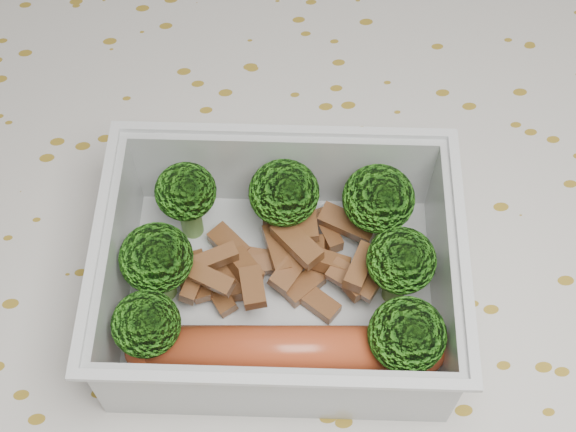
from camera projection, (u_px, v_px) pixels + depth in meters
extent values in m
cube|color=brown|center=(280.00, 245.00, 0.51)|extent=(1.40, 0.90, 0.04)
cube|color=silver|center=(279.00, 227.00, 0.49)|extent=(1.46, 0.96, 0.01)
cube|color=silver|center=(280.00, 297.00, 0.46)|extent=(0.20, 0.16, 0.00)
cube|color=silver|center=(284.00, 170.00, 0.47)|extent=(0.18, 0.03, 0.06)
cube|color=silver|center=(275.00, 392.00, 0.40)|extent=(0.18, 0.03, 0.06)
cube|color=silver|center=(443.00, 276.00, 0.44)|extent=(0.02, 0.13, 0.06)
cube|color=silver|center=(117.00, 268.00, 0.44)|extent=(0.02, 0.13, 0.06)
cube|color=silver|center=(284.00, 130.00, 0.45)|extent=(0.19, 0.03, 0.00)
cube|color=silver|center=(274.00, 380.00, 0.37)|extent=(0.19, 0.03, 0.00)
cube|color=silver|center=(463.00, 249.00, 0.41)|extent=(0.03, 0.14, 0.00)
cube|color=silver|center=(96.00, 239.00, 0.41)|extent=(0.03, 0.14, 0.00)
cylinder|color=#608C3F|center=(191.00, 217.00, 0.47)|extent=(0.01, 0.01, 0.03)
ellipsoid|color=#348C18|center=(186.00, 191.00, 0.45)|extent=(0.03, 0.03, 0.03)
cylinder|color=#608C3F|center=(284.00, 218.00, 0.47)|extent=(0.01, 0.01, 0.03)
ellipsoid|color=#348C18|center=(284.00, 193.00, 0.45)|extent=(0.04, 0.04, 0.03)
cylinder|color=#608C3F|center=(374.00, 224.00, 0.47)|extent=(0.01, 0.01, 0.03)
ellipsoid|color=#348C18|center=(378.00, 199.00, 0.45)|extent=(0.04, 0.04, 0.03)
cylinder|color=#608C3F|center=(163.00, 281.00, 0.45)|extent=(0.01, 0.01, 0.03)
ellipsoid|color=#348C18|center=(156.00, 258.00, 0.43)|extent=(0.04, 0.04, 0.03)
cylinder|color=#608C3F|center=(395.00, 283.00, 0.45)|extent=(0.01, 0.01, 0.03)
ellipsoid|color=#348C18|center=(401.00, 260.00, 0.43)|extent=(0.04, 0.04, 0.03)
cylinder|color=#608C3F|center=(154.00, 344.00, 0.43)|extent=(0.01, 0.01, 0.03)
ellipsoid|color=#348C18|center=(146.00, 324.00, 0.41)|extent=(0.04, 0.04, 0.03)
cylinder|color=#608C3F|center=(400.00, 355.00, 0.43)|extent=(0.01, 0.01, 0.03)
ellipsoid|color=#348C18|center=(407.00, 335.00, 0.41)|extent=(0.04, 0.04, 0.03)
cube|color=brown|center=(286.00, 222.00, 0.47)|extent=(0.03, 0.02, 0.01)
cube|color=brown|center=(216.00, 288.00, 0.46)|extent=(0.02, 0.04, 0.01)
cube|color=brown|center=(253.00, 287.00, 0.44)|extent=(0.01, 0.02, 0.01)
cube|color=brown|center=(212.00, 279.00, 0.44)|extent=(0.03, 0.02, 0.01)
cube|color=brown|center=(360.00, 267.00, 0.44)|extent=(0.02, 0.03, 0.01)
cube|color=brown|center=(316.00, 256.00, 0.47)|extent=(0.02, 0.03, 0.01)
cube|color=brown|center=(327.00, 230.00, 0.48)|extent=(0.02, 0.03, 0.01)
cube|color=brown|center=(233.00, 279.00, 0.46)|extent=(0.01, 0.03, 0.01)
cube|color=brown|center=(348.00, 279.00, 0.45)|extent=(0.02, 0.03, 0.01)
cube|color=brown|center=(199.00, 276.00, 0.46)|extent=(0.02, 0.03, 0.01)
cube|color=brown|center=(297.00, 243.00, 0.45)|extent=(0.03, 0.03, 0.01)
cube|color=brown|center=(200.00, 281.00, 0.46)|extent=(0.03, 0.02, 0.01)
cube|color=brown|center=(194.00, 281.00, 0.45)|extent=(0.02, 0.03, 0.01)
cube|color=brown|center=(353.00, 280.00, 0.45)|extent=(0.03, 0.03, 0.01)
cube|color=brown|center=(324.00, 261.00, 0.46)|extent=(0.03, 0.02, 0.01)
cube|color=brown|center=(315.00, 300.00, 0.46)|extent=(0.03, 0.03, 0.01)
cube|color=brown|center=(265.00, 261.00, 0.47)|extent=(0.03, 0.02, 0.01)
cube|color=brown|center=(287.00, 273.00, 0.45)|extent=(0.02, 0.03, 0.01)
cube|color=brown|center=(348.00, 224.00, 0.47)|extent=(0.04, 0.03, 0.01)
cube|color=brown|center=(294.00, 257.00, 0.47)|extent=(0.02, 0.03, 0.01)
cube|color=brown|center=(289.00, 245.00, 0.47)|extent=(0.02, 0.03, 0.01)
cube|color=brown|center=(304.00, 286.00, 0.46)|extent=(0.03, 0.02, 0.01)
cube|color=brown|center=(214.00, 259.00, 0.45)|extent=(0.03, 0.02, 0.01)
cube|color=brown|center=(245.00, 268.00, 0.45)|extent=(0.02, 0.03, 0.01)
cube|color=brown|center=(276.00, 249.00, 0.46)|extent=(0.01, 0.03, 0.01)
cube|color=brown|center=(292.00, 233.00, 0.47)|extent=(0.01, 0.02, 0.01)
cube|color=brown|center=(306.00, 220.00, 0.46)|extent=(0.01, 0.03, 0.01)
cube|color=brown|center=(229.00, 244.00, 0.47)|extent=(0.03, 0.03, 0.01)
cube|color=brown|center=(243.00, 268.00, 0.46)|extent=(0.03, 0.01, 0.01)
cylinder|color=#AB4121|center=(285.00, 350.00, 0.42)|extent=(0.15, 0.04, 0.03)
sphere|color=#AB4121|center=(421.00, 351.00, 0.42)|extent=(0.03, 0.03, 0.03)
sphere|color=#AB4121|center=(149.00, 350.00, 0.42)|extent=(0.03, 0.03, 0.03)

